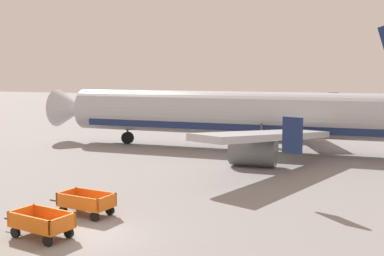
# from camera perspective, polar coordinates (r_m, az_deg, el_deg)

# --- Properties ---
(ground_plane) EXTENTS (220.00, 220.00, 0.00)m
(ground_plane) POSITION_cam_1_polar(r_m,az_deg,el_deg) (21.21, -11.67, -12.09)
(ground_plane) COLOR gray
(airplane) EXTENTS (37.51, 30.30, 11.34)m
(airplane) POSITION_cam_1_polar(r_m,az_deg,el_deg) (41.57, 6.73, 1.54)
(airplane) COLOR #B2B7BC
(airplane) RESTS_ON ground
(baggage_cart_second_in_row) EXTENTS (3.63, 1.88, 1.07)m
(baggage_cart_second_in_row) POSITION_cam_1_polar(r_m,az_deg,el_deg) (21.21, -17.09, -10.54)
(baggage_cart_second_in_row) COLOR orange
(baggage_cart_second_in_row) RESTS_ON ground
(baggage_cart_third_in_row) EXTENTS (3.62, 1.76, 1.07)m
(baggage_cart_third_in_row) POSITION_cam_1_polar(r_m,az_deg,el_deg) (23.81, -12.20, -8.48)
(baggage_cart_third_in_row) COLOR orange
(baggage_cart_third_in_row) RESTS_ON ground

